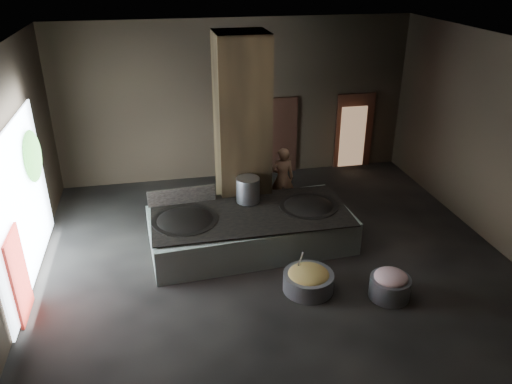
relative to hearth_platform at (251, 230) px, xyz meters
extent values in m
cube|color=black|center=(0.39, -0.46, -0.44)|extent=(10.00, 9.00, 0.10)
cube|color=black|center=(0.39, -0.46, 4.16)|extent=(10.00, 9.00, 0.10)
cube|color=black|center=(0.39, 4.09, 1.86)|extent=(10.00, 0.10, 4.50)
cube|color=black|center=(0.39, -5.01, 1.86)|extent=(10.00, 0.10, 4.50)
cube|color=black|center=(-4.66, -0.46, 1.86)|extent=(0.10, 9.00, 4.50)
cube|color=black|center=(5.44, -0.46, 1.86)|extent=(0.10, 9.00, 4.50)
cube|color=black|center=(0.09, 1.44, 1.86)|extent=(1.20, 1.20, 4.50)
cube|color=#ABBEAF|center=(0.00, 0.00, 0.00)|extent=(4.57, 2.42, 0.77)
cube|color=black|center=(0.00, 0.00, 0.43)|extent=(4.34, 2.08, 0.03)
ellipsoid|color=black|center=(-1.45, -0.05, 0.36)|extent=(1.40, 1.40, 0.39)
cylinder|color=black|center=(-1.45, -0.05, 0.43)|extent=(1.43, 1.43, 0.05)
ellipsoid|color=black|center=(1.35, 0.05, 0.36)|extent=(1.30, 1.30, 0.37)
cylinder|color=black|center=(1.35, 0.05, 0.43)|extent=(1.33, 1.33, 0.05)
cylinder|color=#A7A9AF|center=(0.05, 0.55, 0.74)|extent=(0.54, 0.54, 0.58)
cube|color=black|center=(-1.45, 0.75, 0.64)|extent=(1.54, 0.16, 0.39)
imported|color=#9E6F50|center=(1.17, 1.71, 0.43)|extent=(0.64, 0.45, 1.64)
cylinder|color=slate|center=(0.79, -1.88, -0.20)|extent=(1.32, 1.32, 0.37)
ellipsoid|color=#8E9C4B|center=(0.79, -1.88, -0.04)|extent=(0.82, 0.82, 0.25)
cylinder|color=#A7A9AF|center=(0.64, -1.73, 0.16)|extent=(0.03, 0.40, 0.71)
cylinder|color=slate|center=(2.26, -2.41, -0.17)|extent=(0.98, 0.98, 0.43)
ellipsoid|color=#BF7279|center=(2.26, -2.41, 0.06)|extent=(0.65, 0.65, 0.25)
cube|color=black|center=(1.59, 3.99, 0.71)|extent=(1.18, 0.08, 2.38)
cube|color=#8C6647|center=(1.67, 4.01, 0.66)|extent=(0.87, 0.04, 2.06)
cube|color=black|center=(3.99, 3.99, 0.71)|extent=(1.18, 0.08, 2.38)
cube|color=#8C6647|center=(3.85, 3.73, 0.66)|extent=(0.79, 0.04, 1.86)
cube|color=white|center=(-4.56, -0.26, 1.21)|extent=(0.04, 4.20, 3.10)
cube|color=maroon|center=(-4.49, -1.56, 0.46)|extent=(0.05, 0.90, 1.70)
ellipsoid|color=#194714|center=(-4.46, 0.84, 1.81)|extent=(0.28, 1.10, 1.10)
camera|label=1|loc=(-1.85, -9.58, 5.63)|focal=35.00mm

